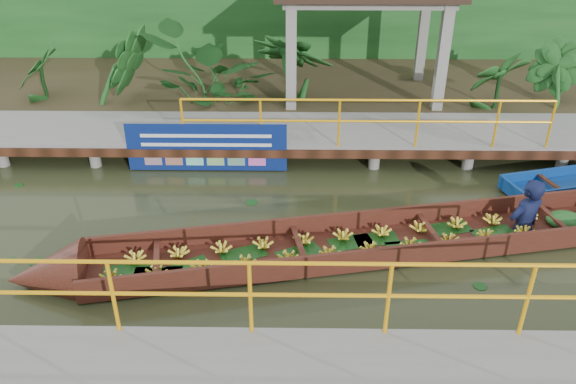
{
  "coord_description": "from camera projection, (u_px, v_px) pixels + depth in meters",
  "views": [
    {
      "loc": [
        1.31,
        -8.15,
        5.37
      ],
      "look_at": [
        1.19,
        0.5,
        0.6
      ],
      "focal_mm": 35.0,
      "sensor_mm": 36.0,
      "label": 1
    }
  ],
  "objects": [
    {
      "name": "blue_banner",
      "position": [
        207.0,
        147.0,
        11.65
      ],
      "size": [
        3.33,
        0.04,
        1.04
      ],
      "color": "navy",
      "rests_on": "ground"
    },
    {
      "name": "pavilion",
      "position": [
        364.0,
        1.0,
        13.86
      ],
      "size": [
        4.4,
        3.0,
        3.0
      ],
      "color": "slate",
      "rests_on": "ground"
    },
    {
      "name": "tropical_plants",
      "position": [
        284.0,
        69.0,
        13.7
      ],
      "size": [
        14.49,
        1.49,
        1.86
      ],
      "color": "#164419",
      "rests_on": "ground"
    },
    {
      "name": "land_strip",
      "position": [
        250.0,
        86.0,
        16.2
      ],
      "size": [
        30.0,
        8.0,
        0.45
      ],
      "primitive_type": "cube",
      "color": "#312A18",
      "rests_on": "ground"
    },
    {
      "name": "far_dock",
      "position": [
        238.0,
        133.0,
        12.51
      ],
      "size": [
        16.0,
        2.06,
        1.66
      ],
      "color": "slate",
      "rests_on": "ground"
    },
    {
      "name": "vendor_boat",
      "position": [
        387.0,
        235.0,
        9.29
      ],
      "size": [
        11.21,
        3.27,
        2.39
      ],
      "rotation": [
        0.0,
        0.0,
        0.2
      ],
      "color": "#36160E",
      "rests_on": "ground"
    },
    {
      "name": "foliage_backdrop",
      "position": [
        254.0,
        6.0,
        17.53
      ],
      "size": [
        30.0,
        0.8,
        4.0
      ],
      "primitive_type": "cube",
      "color": "#164419",
      "rests_on": "ground"
    },
    {
      "name": "ground",
      "position": [
        219.0,
        236.0,
        9.74
      ],
      "size": [
        80.0,
        80.0,
        0.0
      ],
      "primitive_type": "plane",
      "color": "#2A3118",
      "rests_on": "ground"
    }
  ]
}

